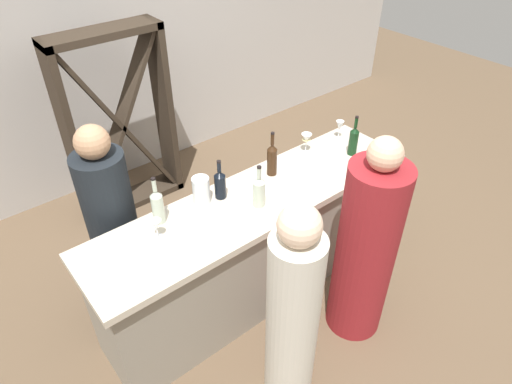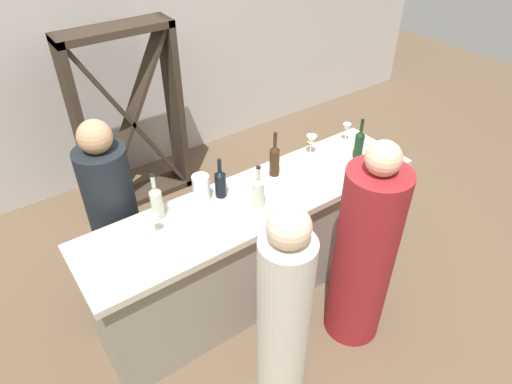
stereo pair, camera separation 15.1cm
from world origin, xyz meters
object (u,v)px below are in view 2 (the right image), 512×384
at_px(wine_rack, 130,121).
at_px(wine_bottle_center_clear_pale, 258,191).
at_px(wine_bottle_leftmost_clear_pale, 156,202).
at_px(wine_bottle_second_left_near_black, 220,182).
at_px(wine_glass_near_center, 347,129).
at_px(water_pitcher, 201,188).
at_px(wine_bottle_rightmost_dark_green, 359,143).
at_px(wine_glass_near_left, 153,221).
at_px(wine_glass_near_right, 311,141).
at_px(person_left_guest, 364,255).
at_px(wine_bottle_second_right_amber_brown, 275,159).
at_px(person_center_guest, 284,317).
at_px(person_right_guest, 116,223).

relative_size(wine_rack, wine_bottle_center_clear_pale, 5.50).
xyz_separation_m(wine_bottle_leftmost_clear_pale, wine_bottle_second_left_near_black, (0.44, -0.04, -0.02)).
xyz_separation_m(wine_glass_near_center, water_pitcher, (-1.30, 0.01, -0.02)).
bearing_deg(water_pitcher, wine_bottle_rightmost_dark_green, -10.76).
bearing_deg(wine_rack, wine_glass_near_left, -107.27).
height_order(wine_glass_near_right, person_left_guest, person_left_guest).
bearing_deg(wine_rack, wine_glass_near_right, -58.96).
height_order(wine_bottle_second_right_amber_brown, person_center_guest, person_center_guest).
height_order(wine_bottle_rightmost_dark_green, person_right_guest, person_right_guest).
height_order(wine_rack, wine_glass_near_center, wine_rack).
relative_size(wine_glass_near_center, person_left_guest, 0.10).
relative_size(wine_bottle_center_clear_pale, wine_bottle_rightmost_dark_green, 0.95).
distance_m(wine_rack, wine_glass_near_left, 1.66).
bearing_deg(wine_glass_near_left, wine_bottle_rightmost_dark_green, -3.74).
height_order(wine_bottle_second_right_amber_brown, wine_bottle_rightmost_dark_green, wine_bottle_second_right_amber_brown).
distance_m(wine_bottle_rightmost_dark_green, person_right_guest, 1.85).
bearing_deg(person_right_guest, person_left_guest, 32.07).
xyz_separation_m(wine_bottle_rightmost_dark_green, wine_glass_near_right, (-0.26, 0.24, -0.01)).
relative_size(wine_bottle_rightmost_dark_green, person_center_guest, 0.22).
bearing_deg(water_pitcher, wine_rack, 86.45).
bearing_deg(wine_glass_near_right, person_right_guest, 166.22).
height_order(wine_rack, wine_bottle_rightmost_dark_green, wine_rack).
bearing_deg(wine_bottle_leftmost_clear_pale, wine_glass_near_right, 0.61).
height_order(wine_bottle_rightmost_dark_green, water_pitcher, wine_bottle_rightmost_dark_green).
height_order(wine_glass_near_left, wine_glass_near_center, wine_glass_near_center).
distance_m(wine_bottle_leftmost_clear_pale, wine_bottle_rightmost_dark_green, 1.55).
xyz_separation_m(wine_glass_near_left, person_left_guest, (1.07, -0.74, -0.30)).
bearing_deg(wine_bottle_second_left_near_black, wine_glass_near_right, 3.38).
xyz_separation_m(wine_glass_near_center, person_right_guest, (-1.80, 0.38, -0.33)).
relative_size(wine_bottle_leftmost_clear_pale, person_left_guest, 0.22).
distance_m(wine_bottle_center_clear_pale, wine_bottle_second_right_amber_brown, 0.37).
relative_size(wine_bottle_center_clear_pale, wine_glass_near_center, 1.93).
bearing_deg(wine_rack, wine_bottle_leftmost_clear_pale, -105.66).
relative_size(wine_rack, wine_glass_near_left, 12.61).
bearing_deg(wine_glass_near_right, wine_bottle_rightmost_dark_green, -43.14).
height_order(wine_glass_near_right, person_right_guest, person_right_guest).
relative_size(wine_rack, person_left_guest, 1.08).
bearing_deg(wine_glass_near_center, wine_bottle_second_left_near_black, -178.54).
distance_m(wine_bottle_second_right_amber_brown, person_left_guest, 0.89).
relative_size(wine_glass_near_center, person_center_guest, 0.11).
bearing_deg(person_right_guest, wine_glass_near_left, 0.01).
height_order(wine_bottle_second_left_near_black, water_pitcher, wine_bottle_second_left_near_black).
bearing_deg(person_left_guest, person_right_guest, 36.00).
xyz_separation_m(wine_rack, person_right_guest, (-0.59, -1.08, -0.14)).
relative_size(wine_bottle_leftmost_clear_pale, person_right_guest, 0.22).
bearing_deg(wine_glass_near_center, wine_bottle_second_right_amber_brown, -176.97).
distance_m(wine_bottle_rightmost_dark_green, person_center_guest, 1.48).
bearing_deg(person_center_guest, wine_bottle_rightmost_dark_green, -46.94).
bearing_deg(water_pitcher, wine_bottle_center_clear_pale, -44.68).
bearing_deg(wine_glass_near_right, person_left_guest, -108.05).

